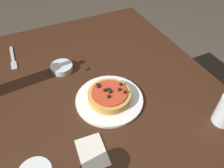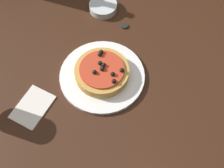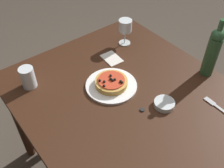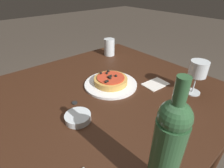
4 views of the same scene
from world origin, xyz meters
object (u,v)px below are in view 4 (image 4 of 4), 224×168
(wine_glass, at_px, (198,70))
(water_cup, at_px, (109,47))
(pizza, at_px, (111,80))
(wine_bottle, at_px, (167,150))
(bottle_cap, at_px, (75,103))
(dining_table, at_px, (99,110))
(dinner_plate, at_px, (111,84))
(side_bowl, at_px, (78,117))

(wine_glass, xyz_separation_m, water_cup, (-0.01, -0.65, -0.06))
(pizza, relative_size, wine_bottle, 0.51)
(water_cup, bearing_deg, pizza, 51.24)
(water_cup, height_order, bottle_cap, water_cup)
(wine_glass, bearing_deg, dining_table, -38.24)
(pizza, relative_size, water_cup, 1.46)
(dinner_plate, xyz_separation_m, wine_glass, (-0.26, 0.31, 0.11))
(pizza, relative_size, side_bowl, 1.68)
(dining_table, distance_m, side_bowl, 0.22)
(dining_table, relative_size, pizza, 6.90)
(dining_table, bearing_deg, pizza, -164.71)
(dinner_plate, xyz_separation_m, pizza, (0.00, -0.00, 0.02))
(dinner_plate, bearing_deg, water_cup, -128.73)
(dining_table, bearing_deg, dinner_plate, -164.85)
(wine_bottle, bearing_deg, dinner_plate, -116.63)
(bottle_cap, bearing_deg, water_cup, -144.45)
(bottle_cap, bearing_deg, dining_table, 174.89)
(pizza, bearing_deg, side_bowl, 24.19)
(dining_table, bearing_deg, bottle_cap, -5.11)
(pizza, height_order, water_cup, water_cup)
(wine_glass, relative_size, wine_bottle, 0.49)
(dining_table, distance_m, wine_bottle, 0.53)
(dining_table, xyz_separation_m, wine_bottle, (0.14, 0.45, 0.24))
(dining_table, bearing_deg, wine_bottle, 72.77)
(wine_bottle, bearing_deg, water_cup, -122.00)
(side_bowl, distance_m, bottle_cap, 0.11)
(wine_bottle, bearing_deg, wine_glass, -161.08)
(dinner_plate, distance_m, pizza, 0.02)
(dinner_plate, relative_size, wine_bottle, 0.81)
(bottle_cap, bearing_deg, wine_bottle, 87.77)
(pizza, relative_size, wine_glass, 1.05)
(wine_glass, xyz_separation_m, bottle_cap, (0.48, -0.29, -0.12))
(wine_glass, height_order, water_cup, wine_glass)
(dinner_plate, xyz_separation_m, wine_bottle, (0.24, 0.48, 0.14))
(wine_bottle, xyz_separation_m, water_cup, (-0.51, -0.82, -0.09))
(dinner_plate, height_order, pizza, pizza)
(dining_table, bearing_deg, wine_glass, 141.76)
(dining_table, xyz_separation_m, side_bowl, (0.17, 0.09, 0.11))
(pizza, xyz_separation_m, bottle_cap, (0.22, 0.02, -0.03))
(dinner_plate, height_order, bottle_cap, dinner_plate)
(side_bowl, xyz_separation_m, bottle_cap, (-0.04, -0.10, -0.01))
(wine_glass, height_order, bottle_cap, wine_glass)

